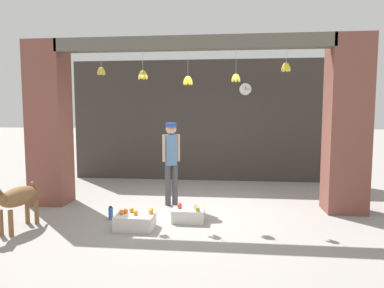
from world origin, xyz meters
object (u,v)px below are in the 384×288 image
Objects in this scene: dog at (16,199)px; water_bottle at (111,213)px; wall_clock at (245,89)px; fruit_crate_oranges at (135,221)px; shopkeeper at (171,157)px; fruit_crate_apples at (188,215)px.

dog is 4.59× the size of water_bottle.
wall_clock is at bearing 55.29° from water_bottle.
fruit_crate_oranges is 1.82× the size of wall_clock.
wall_clock is (1.87, 3.86, 2.28)m from fruit_crate_oranges.
dog is 3.28× the size of wall_clock.
fruit_crate_oranges is (-0.35, -1.40, -0.83)m from shopkeeper.
dog is 2.75m from shopkeeper.
fruit_crate_apples is (0.79, 0.42, -0.00)m from fruit_crate_oranges.
dog is 2.04× the size of fruit_crate_apples.
water_bottle is at bearing 125.22° from dog.
dog is at bearing -171.40° from fruit_crate_oranges.
fruit_crate_oranges is 1.13× the size of fruit_crate_apples.
wall_clock reaches higher than fruit_crate_oranges.
wall_clock reaches higher than fruit_crate_apples.
water_bottle is (-1.32, -0.03, -0.01)m from fruit_crate_apples.
shopkeeper is at bearing 49.00° from water_bottle.
fruit_crate_oranges is 0.66m from water_bottle.
fruit_crate_apples is at bearing 1.28° from water_bottle.
wall_clock is at bearing 146.07° from dog.
dog is 1.85m from fruit_crate_oranges.
fruit_crate_oranges is at bearing -115.92° from wall_clock.
shopkeeper is 3.08× the size of fruit_crate_apples.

